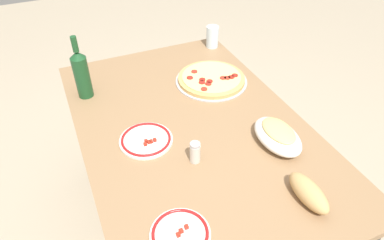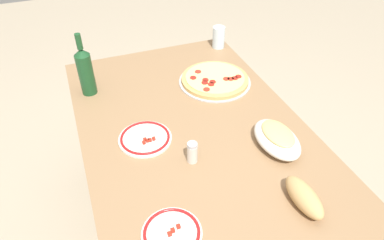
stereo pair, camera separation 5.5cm
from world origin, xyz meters
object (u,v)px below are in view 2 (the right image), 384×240
(bread_loaf, at_px, (304,197))
(dining_table, at_px, (192,146))
(side_plate_near, at_px, (145,138))
(baked_pasta_dish, at_px, (277,138))
(wine_bottle, at_px, (85,70))
(water_glass, at_px, (219,37))
(pepperoni_pizza, at_px, (215,80))
(side_plate_far, at_px, (172,233))
(spice_shaker, at_px, (192,152))

(bread_loaf, bearing_deg, dining_table, -158.54)
(side_plate_near, height_order, bread_loaf, bread_loaf)
(baked_pasta_dish, relative_size, wine_bottle, 0.81)
(dining_table, distance_m, bread_loaf, 0.56)
(baked_pasta_dish, xyz_separation_m, bread_loaf, (0.27, -0.07, -0.01))
(dining_table, distance_m, water_glass, 0.74)
(wine_bottle, height_order, side_plate_near, wine_bottle)
(wine_bottle, bearing_deg, dining_table, 42.37)
(dining_table, xyz_separation_m, bread_loaf, (0.50, 0.20, 0.15))
(pepperoni_pizza, bearing_deg, dining_table, -39.44)
(pepperoni_pizza, xyz_separation_m, side_plate_far, (0.73, -0.46, -0.01))
(baked_pasta_dish, relative_size, spice_shaker, 2.76)
(spice_shaker, bearing_deg, dining_table, 159.52)
(spice_shaker, bearing_deg, water_glass, 149.83)
(bread_loaf, bearing_deg, side_plate_near, -140.36)
(baked_pasta_dish, bearing_deg, water_glass, 171.39)
(side_plate_far, bearing_deg, pepperoni_pizza, 147.65)
(baked_pasta_dish, bearing_deg, pepperoni_pizza, -175.43)
(side_plate_far, xyz_separation_m, bread_loaf, (0.04, 0.44, 0.03))
(side_plate_far, bearing_deg, bread_loaf, 84.37)
(water_glass, relative_size, bread_loaf, 0.67)
(baked_pasta_dish, height_order, water_glass, water_glass)
(water_glass, height_order, side_plate_near, water_glass)
(baked_pasta_dish, relative_size, bread_loaf, 1.32)
(spice_shaker, bearing_deg, baked_pasta_dish, 83.12)
(pepperoni_pizza, bearing_deg, baked_pasta_dish, 4.57)
(wine_bottle, bearing_deg, pepperoni_pizza, 77.65)
(dining_table, distance_m, spice_shaker, 0.26)
(water_glass, bearing_deg, bread_loaf, -9.82)
(pepperoni_pizza, height_order, side_plate_near, pepperoni_pizza)
(baked_pasta_dish, xyz_separation_m, water_glass, (-0.83, 0.13, 0.02))
(pepperoni_pizza, height_order, side_plate_far, pepperoni_pizza)
(baked_pasta_dish, distance_m, bread_loaf, 0.28)
(baked_pasta_dish, height_order, spice_shaker, spice_shaker)
(water_glass, distance_m, side_plate_far, 1.24)
(side_plate_near, xyz_separation_m, side_plate_far, (0.44, -0.03, 0.00))
(water_glass, xyz_separation_m, side_plate_far, (1.06, -0.63, -0.05))
(wine_bottle, relative_size, side_plate_far, 1.59)
(water_glass, bearing_deg, side_plate_near, -43.95)
(bread_loaf, bearing_deg, baked_pasta_dish, 166.55)
(wine_bottle, distance_m, bread_loaf, 1.07)
(pepperoni_pizza, relative_size, water_glass, 2.91)
(bread_loaf, bearing_deg, water_glass, 170.18)
(dining_table, xyz_separation_m, wine_bottle, (-0.40, -0.37, 0.24))
(wine_bottle, distance_m, spice_shaker, 0.66)
(water_glass, distance_m, side_plate_near, 0.86)
(water_glass, height_order, spice_shaker, water_glass)
(pepperoni_pizza, height_order, baked_pasta_dish, baked_pasta_dish)
(dining_table, bearing_deg, spice_shaker, -20.48)
(dining_table, bearing_deg, side_plate_near, -85.54)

